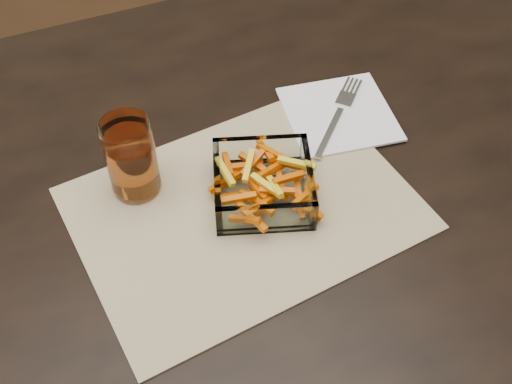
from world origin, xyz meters
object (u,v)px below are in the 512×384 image
Objects in this scene: glass_bowl at (263,185)px; tumbler at (132,160)px; dining_table at (247,202)px; fork at (339,113)px.

glass_bowl is 0.18m from tumbler.
dining_table is 0.22m from tumbler.
fork reaches higher than dining_table.
glass_bowl is 1.40× the size of tumbler.
tumbler is at bearing -131.40° from fork.
glass_bowl is at bearing -103.94° from fork.
fork is at bearing 12.34° from dining_table.
fork is (0.17, 0.10, -0.02)m from glass_bowl.
tumbler is 0.34m from fork.
tumbler is (-0.16, 0.02, 0.15)m from dining_table.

